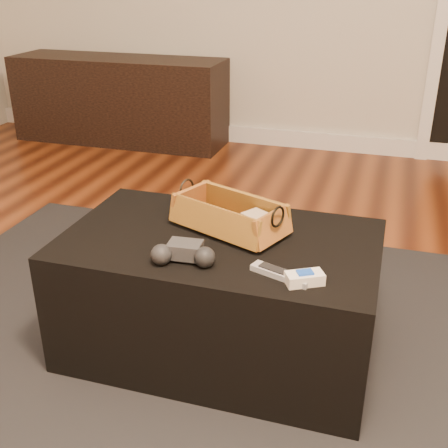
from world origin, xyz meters
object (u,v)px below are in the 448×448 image
(tv_remote, at_px, (222,223))
(game_controller, at_px, (184,253))
(ottoman, at_px, (220,294))
(wicker_basket, at_px, (229,217))
(cream_gadget, at_px, (305,278))
(silver_remote, at_px, (281,274))
(media_cabinet, at_px, (120,100))

(tv_remote, distance_m, game_controller, 0.25)
(ottoman, bearing_deg, wicker_basket, 80.85)
(cream_gadget, bearing_deg, silver_remote, 167.16)
(tv_remote, relative_size, wicker_basket, 0.47)
(wicker_basket, height_order, silver_remote, wicker_basket)
(game_controller, bearing_deg, cream_gadget, -2.13)
(media_cabinet, height_order, wicker_basket, media_cabinet)
(media_cabinet, distance_m, tv_remote, 2.61)
(game_controller, bearing_deg, silver_remote, 0.50)
(media_cabinet, relative_size, ottoman, 1.57)
(silver_remote, bearing_deg, media_cabinet, 125.50)
(game_controller, distance_m, cream_gadget, 0.36)
(tv_remote, distance_m, wicker_basket, 0.03)
(wicker_basket, relative_size, game_controller, 2.13)
(game_controller, bearing_deg, wicker_basket, 76.53)
(game_controller, height_order, silver_remote, game_controller)
(ottoman, relative_size, tv_remote, 5.05)
(tv_remote, bearing_deg, ottoman, -63.12)
(silver_remote, bearing_deg, ottoman, 141.91)
(game_controller, bearing_deg, tv_remote, 81.25)
(wicker_basket, bearing_deg, ottoman, -99.15)
(ottoman, distance_m, wicker_basket, 0.26)
(ottoman, relative_size, game_controller, 5.10)
(wicker_basket, relative_size, silver_remote, 2.29)
(media_cabinet, distance_m, cream_gadget, 3.00)
(cream_gadget, bearing_deg, media_cabinet, 126.39)
(media_cabinet, height_order, game_controller, media_cabinet)
(media_cabinet, xyz_separation_m, ottoman, (1.48, -2.22, -0.09))
(wicker_basket, height_order, cream_gadget, wicker_basket)
(ottoman, distance_m, game_controller, 0.31)
(tv_remote, bearing_deg, cream_gadget, -23.48)
(media_cabinet, relative_size, silver_remote, 8.57)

